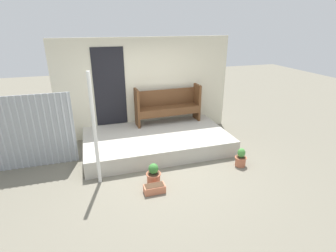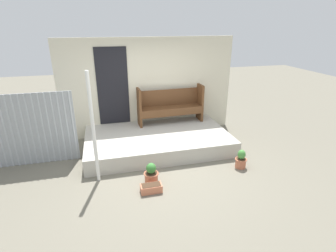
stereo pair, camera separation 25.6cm
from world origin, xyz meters
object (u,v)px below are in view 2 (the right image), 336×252
(bench, at_px, (170,104))
(planter_box_rect, at_px, (151,188))
(flower_pot_left, at_px, (151,174))
(flower_pot_middle, at_px, (241,160))
(support_post, at_px, (93,130))

(bench, height_order, planter_box_rect, bench)
(flower_pot_left, distance_m, flower_pot_middle, 1.98)
(support_post, xyz_separation_m, flower_pot_left, (1.00, -0.35, -0.91))
(flower_pot_middle, bearing_deg, flower_pot_left, -177.55)
(flower_pot_left, bearing_deg, bench, 66.53)
(support_post, distance_m, planter_box_rect, 1.53)
(support_post, height_order, bench, support_post)
(bench, xyz_separation_m, flower_pot_left, (-0.96, -2.22, -0.70))
(bench, distance_m, flower_pot_left, 2.51)
(bench, distance_m, planter_box_rect, 2.84)
(support_post, distance_m, flower_pot_middle, 3.13)
(flower_pot_left, bearing_deg, planter_box_rect, -101.33)
(bench, bearing_deg, flower_pot_middle, -66.51)
(support_post, xyz_separation_m, planter_box_rect, (0.94, -0.65, -1.01))
(planter_box_rect, bearing_deg, flower_pot_middle, 10.84)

